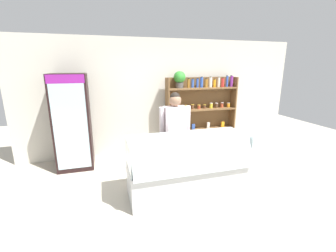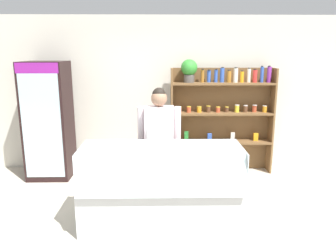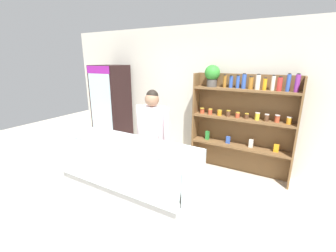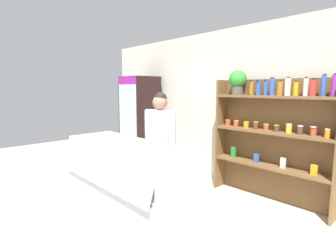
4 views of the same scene
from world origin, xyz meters
name	(u,v)px [view 4 (image 4 of 4)]	position (x,y,z in m)	size (l,w,h in m)	color
ground_plane	(133,224)	(0.00, 0.00, 0.00)	(12.00, 12.00, 0.00)	beige
back_wall	(234,108)	(0.00, 2.20, 1.35)	(6.80, 0.10, 2.70)	beige
drinks_fridge	(140,121)	(-2.09, 1.71, 0.97)	(0.69, 0.66, 1.94)	black
shelving_unit	(268,127)	(0.77, 1.91, 1.12)	(1.76, 0.29, 1.97)	brown
deli_display_case	(126,194)	(-0.22, 0.05, 0.31)	(1.93, 0.76, 1.01)	silver
shop_clerk	(160,139)	(-0.24, 0.66, 0.96)	(0.59, 0.25, 1.63)	#2D2D38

